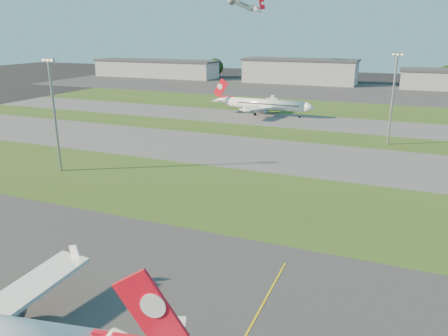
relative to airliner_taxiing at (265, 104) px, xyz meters
The scene contains 16 objects.
grass_strip_a 92.78m from the airliner_taxiing, 70.01° to the right, with size 300.00×34.00×0.01m, color #334C19.
taxiway_a 62.83m from the airliner_taxiing, 59.64° to the right, with size 300.00×32.00×0.01m, color #515154.
grass_strip_b 43.22m from the airliner_taxiing, 42.56° to the right, with size 300.00×18.00×0.01m, color #334C19.
taxiway_b 32.74m from the airliner_taxiing, 12.62° to the right, with size 300.00×26.00×0.01m, color #515154.
grass_strip_c 41.15m from the airliner_taxiing, 39.27° to the left, with size 300.00×40.00×0.01m, color #334C19.
apron_far 91.66m from the airliner_taxiing, 69.75° to the left, with size 400.00×80.00×0.01m, color #333335.
airliner_taxiing is the anchor object (origin of this frame).
airliner_departing 109.86m from the airliner_taxiing, 118.57° to the left, with size 30.34×25.87×10.19m.
light_mast_west 90.78m from the airliner_taxiing, 104.99° to the right, with size 3.20×0.70×25.80m.
light_mast_centre 57.09m from the airliner_taxiing, 33.66° to the right, with size 3.20×0.70×25.80m.
hangar_far_west 165.64m from the airliner_taxiing, 135.59° to the left, with size 91.80×23.00×12.20m.
hangar_west 116.72m from the airliner_taxiing, 96.55° to the left, with size 71.40×23.00×15.20m.
tree_far_west 204.17m from the airliner_taxiing, 140.85° to the left, with size 11.00×11.00×12.00m.
tree_west 152.57m from the airliner_taxiing, 120.89° to the left, with size 12.10×12.10×13.20m.
tree_mid_west 127.45m from the airliner_taxiing, 84.74° to the left, with size 9.90×9.90×10.80m.
tree_mid_east 148.40m from the airliner_taxiing, 61.11° to the left, with size 11.55×11.55×12.60m.
Camera 1 is at (17.80, -24.02, 31.31)m, focal length 35.00 mm.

